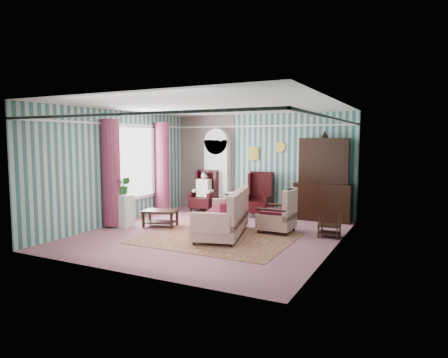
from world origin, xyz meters
The scene contains 17 objects.
floor centered at (0.00, 0.00, 0.00)m, with size 6.00×6.00×0.00m, color #884F5F.
room_shell centered at (-0.62, 0.18, 2.01)m, with size 5.53×6.02×2.91m.
bookcase centered at (-1.35, 2.84, 1.12)m, with size 0.80×0.28×2.24m, color white.
dresser_hutch centered at (1.90, 2.72, 1.18)m, with size 1.50×0.56×2.36m, color black.
wingback_left centered at (-1.60, 2.45, 0.62)m, with size 0.76×0.80×1.25m, color black.
wingback_right centered at (0.15, 2.45, 0.62)m, with size 0.76×0.80×1.25m, color black.
seated_woman centered at (-1.60, 2.45, 0.59)m, with size 0.44×0.40×1.18m, color white, non-canonical shape.
round_side_table centered at (-0.70, 2.60, 0.30)m, with size 0.50×0.50×0.60m, color black.
nest_table centered at (2.47, 0.90, 0.27)m, with size 0.45×0.38×0.54m, color black.
plant_stand centered at (-2.40, -0.30, 0.40)m, with size 0.55×0.35×0.80m, color white.
rug centered at (0.30, -0.30, 0.01)m, with size 3.20×2.60×0.01m, color #521B1F.
sofa centered at (0.27, -0.04, 0.56)m, with size 2.08×1.02×1.13m, color beige.
floral_armchair centered at (1.26, 0.84, 0.55)m, with size 0.85×0.83×1.09m, color beige.
coffee_table centered at (-1.52, 0.13, 0.21)m, with size 0.82×0.54×0.42m, color black.
potted_plant_a centered at (-2.39, -0.35, 1.00)m, with size 0.36×0.31×0.40m, color #184D1A.
potted_plant_b centered at (-2.37, -0.16, 1.01)m, with size 0.24×0.19×0.43m, color #29581B.
potted_plant_c centered at (-2.48, -0.28, 0.99)m, with size 0.21×0.21×0.38m, color #1A551D.
Camera 1 is at (4.28, -7.89, 2.15)m, focal length 32.00 mm.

